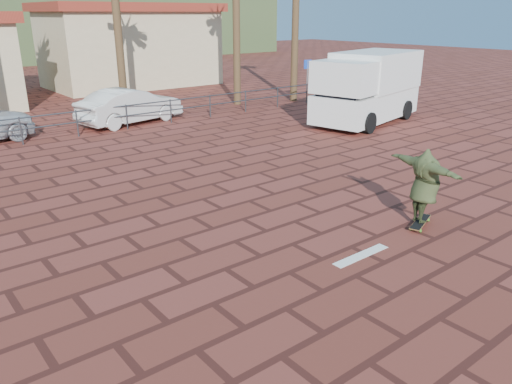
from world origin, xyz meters
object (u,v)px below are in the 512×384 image
longboard (420,222)px  campervan (368,86)px  car_white (130,106)px  skateboarder (425,186)px

longboard → campervan: size_ratio=0.18×
campervan → car_white: 10.05m
skateboarder → car_white: bearing=14.0°
campervan → car_white: campervan is taller
car_white → campervan: bearing=-138.4°
longboard → car_white: 14.08m
car_white → skateboarder: bearing=169.5°
longboard → campervan: campervan is taller
campervan → car_white: size_ratio=1.33×
longboard → skateboarder: (-0.00, 0.00, 0.85)m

